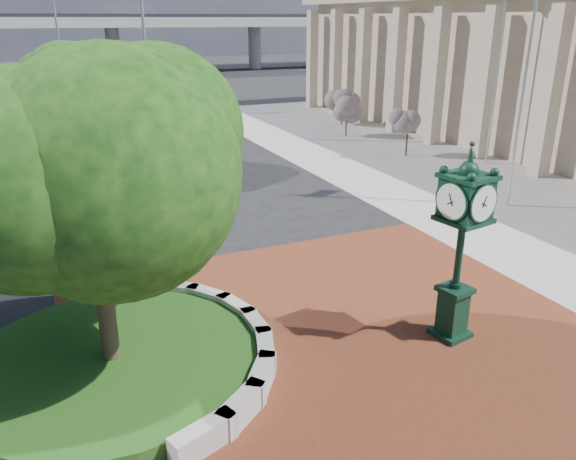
% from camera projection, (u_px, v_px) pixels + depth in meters
% --- Properties ---
extents(ground, '(200.00, 200.00, 0.00)m').
position_uv_depth(ground, '(324.00, 323.00, 13.74)').
color(ground, black).
rests_on(ground, ground).
extents(plaza, '(12.00, 12.00, 0.04)m').
position_uv_depth(plaza, '(345.00, 343.00, 12.88)').
color(plaza, '#622B17').
rests_on(plaza, ground).
extents(sidewalk, '(20.00, 50.00, 0.04)m').
position_uv_depth(sidewalk, '(513.00, 165.00, 28.38)').
color(sidewalk, '#9E9B93').
rests_on(sidewalk, ground).
extents(planter_wall, '(2.96, 6.77, 0.54)m').
position_uv_depth(planter_wall, '(218.00, 338.00, 12.61)').
color(planter_wall, '#9E9B93').
rests_on(planter_wall, ground).
extents(grass_bed, '(6.10, 6.10, 0.40)m').
position_uv_depth(grass_bed, '(113.00, 364.00, 11.76)').
color(grass_bed, '#1F4513').
rests_on(grass_bed, ground).
extents(overpass, '(90.00, 12.00, 7.50)m').
position_uv_depth(overpass, '(68.00, 22.00, 71.09)').
color(overpass, '#9E9B93').
rests_on(overpass, ground).
extents(tree_planter, '(5.20, 5.20, 6.33)m').
position_uv_depth(tree_planter, '(92.00, 205.00, 10.51)').
color(tree_planter, '#38281C').
rests_on(tree_planter, ground).
extents(tree_street, '(4.40, 4.40, 5.45)m').
position_uv_depth(tree_street, '(74.00, 103.00, 26.43)').
color(tree_street, '#38281C').
rests_on(tree_street, ground).
extents(post_clock, '(1.07, 1.07, 4.55)m').
position_uv_depth(post_clock, '(461.00, 237.00, 12.29)').
color(post_clock, black).
rests_on(post_clock, ground).
extents(parked_car, '(3.76, 5.41, 1.71)m').
position_uv_depth(parked_car, '(132.00, 102.00, 43.63)').
color(parked_car, '#60160D').
rests_on(parked_car, ground).
extents(flagpole_a, '(1.48, 0.50, 9.71)m').
position_uv_depth(flagpole_a, '(525.00, 77.00, 20.52)').
color(flagpole_a, silver).
rests_on(flagpole_a, ground).
extents(flagpole_b, '(1.35, 0.67, 9.15)m').
position_uv_depth(flagpole_b, '(497.00, 69.00, 27.10)').
color(flagpole_b, silver).
rests_on(flagpole_b, ground).
extents(street_lamp_near, '(2.30, 0.38, 10.22)m').
position_uv_depth(street_lamp_near, '(148.00, 36.00, 33.50)').
color(street_lamp_near, slate).
rests_on(street_lamp_near, ground).
extents(street_lamp_far, '(2.18, 0.58, 9.76)m').
position_uv_depth(street_lamp_far, '(61.00, 36.00, 43.64)').
color(street_lamp_far, slate).
rests_on(street_lamp_far, ground).
extents(shrub_near, '(1.20, 1.20, 2.20)m').
position_uv_depth(shrub_near, '(408.00, 127.00, 29.77)').
color(shrub_near, '#38281C').
rests_on(shrub_near, ground).
extents(shrub_mid, '(1.20, 1.20, 2.20)m').
position_uv_depth(shrub_mid, '(347.00, 111.00, 34.89)').
color(shrub_mid, '#38281C').
rests_on(shrub_mid, ground).
extents(shrub_far, '(1.20, 1.20, 2.20)m').
position_uv_depth(shrub_far, '(342.00, 102.00, 38.49)').
color(shrub_far, '#38281C').
rests_on(shrub_far, ground).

